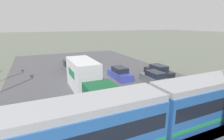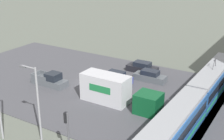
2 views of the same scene
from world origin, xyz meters
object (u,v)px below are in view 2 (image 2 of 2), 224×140
Objects in this scene: light_rail_tram at (195,102)px; pickup_truck at (50,80)px; sedan_car_2 at (142,68)px; sedan_car_1 at (116,78)px; box_truck at (115,91)px; sedan_car_0 at (150,76)px; traffic_light_pole at (67,132)px; street_lamp_mid_block at (36,100)px.

light_rail_tram is 19.70m from pickup_truck.
sedan_car_2 is at bearing -129.76° from light_rail_tram.
sedan_car_2 is at bearing 167.04° from sedan_car_1.
box_truck is (2.22, -9.00, -0.04)m from light_rail_tram.
sedan_car_0 is 21.03m from traffic_light_pole.
pickup_truck is at bearing -84.05° from light_rail_tram.
pickup_truck is 1.14× the size of sedan_car_1.
light_rail_tram reaches higher than pickup_truck.
light_rail_tram is at bearing 74.04° from sedan_car_1.
sedan_car_1 is 0.91× the size of traffic_light_pole.
box_truck is 6.72m from sedan_car_1.
sedan_car_1 is 16.78m from street_lamp_mid_block.
light_rail_tram is at bearing 50.24° from sedan_car_2.
pickup_truck is at bearing -52.14° from sedan_car_0.
sedan_car_2 is 23.98m from traffic_light_pole.
pickup_truck is (-0.18, -10.58, -0.88)m from box_truck.
street_lamp_mid_block reaches higher than sedan_car_0.
light_rail_tram is 10.79m from sedan_car_0.
street_lamp_mid_block reaches higher than sedan_car_2.
pickup_truck is 18.08m from traffic_light_pole.
street_lamp_mid_block is (22.00, -0.16, 3.68)m from sedan_car_2.
pickup_truck is at bearing -52.37° from sedan_car_1.
sedan_car_1 is (3.04, -3.85, 0.01)m from sedan_car_0.
pickup_truck reaches higher than sedan_car_2.
traffic_light_pole is at bearing 11.13° from sedan_car_2.
box_truck is 1.93× the size of pickup_truck.
street_lamp_mid_block is at bearing -41.19° from light_rail_tram.
light_rail_tram is 12.88m from sedan_car_1.
light_rail_tram is 5.50× the size of pickup_truck.
box_truck reaches higher than sedan_car_0.
box_truck is 11.64m from sedan_car_2.
sedan_car_1 is (-3.53, -12.35, -0.97)m from light_rail_tram.
sedan_car_1 reaches higher than sedan_car_0.
light_rail_tram reaches higher than sedan_car_2.
sedan_car_0 is (-6.57, -8.50, -0.98)m from light_rail_tram.
light_rail_tram is at bearing 52.32° from sedan_car_0.
box_truck is 2.18× the size of sedan_car_0.
traffic_light_pole reaches higher than sedan_car_0.
light_rail_tram reaches higher than sedan_car_1.
street_lamp_mid_block is at bearing -0.41° from sedan_car_2.
traffic_light_pole is (14.21, -6.44, 1.57)m from light_rail_tram.
pickup_truck is (2.04, -19.58, -0.92)m from light_rail_tram.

